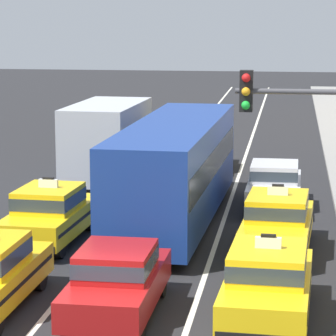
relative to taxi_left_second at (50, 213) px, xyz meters
The scene contains 11 objects.
lane_stripe_left_center 12.51m from the taxi_left_second, 82.82° to the left, with size 0.14×80.00×0.01m, color silver.
lane_stripe_center_right 13.29m from the taxi_left_second, 68.97° to the left, with size 0.14×80.00×0.01m, color silver.
taxi_left_second is the anchor object (origin of this frame).
box_truck_left_third 8.29m from the taxi_left_second, 89.20° to the left, with size 2.53×7.05×3.27m.
sedan_center_nearest 6.58m from the taxi_left_second, 61.47° to the right, with size 1.79×4.31×1.58m.
bus_center_second 4.46m from the taxi_left_second, 41.53° to the left, with size 2.88×11.28×3.22m.
taxi_center_third 12.71m from the taxi_left_second, 75.64° to the left, with size 1.83×4.56×1.96m.
taxi_right_nearest 8.51m from the taxi_left_second, 40.93° to the right, with size 1.99×4.63×1.96m.
taxi_right_second 6.53m from the taxi_left_second, ahead, with size 2.05×4.65×1.96m.
sedan_right_third 8.29m from the taxi_left_second, 40.39° to the left, with size 1.80×4.32×1.58m.
traffic_light_pole 11.27m from the taxi_left_second, 45.35° to the right, with size 2.87×0.33×5.58m.
Camera 1 is at (3.70, -16.12, 6.67)m, focal length 93.00 mm.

